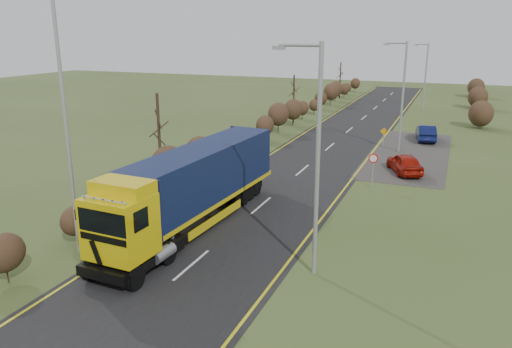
{
  "coord_description": "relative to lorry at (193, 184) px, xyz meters",
  "views": [
    {
      "loc": [
        9.7,
        -20.73,
        9.53
      ],
      "look_at": [
        0.05,
        3.11,
        2.12
      ],
      "focal_mm": 35.0,
      "sensor_mm": 36.0,
      "label": 1
    }
  ],
  "objects": [
    {
      "name": "warning_board",
      "position": [
        6.19,
        21.81,
        -1.26
      ],
      "size": [
        0.64,
        0.11,
        1.68
      ],
      "color": "#9C9EA1",
      "rests_on": "ground"
    },
    {
      "name": "road",
      "position": [
        1.99,
        10.15,
        -2.25
      ],
      "size": [
        8.0,
        120.0,
        0.02
      ],
      "primitive_type": "cube",
      "color": "black",
      "rests_on": "ground"
    },
    {
      "name": "ground",
      "position": [
        1.99,
        0.15,
        -2.26
      ],
      "size": [
        160.0,
        160.0,
        0.0
      ],
      "primitive_type": "plane",
      "color": "#38471E",
      "rests_on": "ground"
    },
    {
      "name": "speed_sign",
      "position": [
        7.2,
        10.01,
        -0.74
      ],
      "size": [
        0.6,
        0.1,
        2.19
      ],
      "color": "#9C9EA1",
      "rests_on": "ground"
    },
    {
      "name": "car_red_hatchback",
      "position": [
        8.73,
        14.22,
        -1.57
      ],
      "size": [
        3.12,
        4.35,
        1.38
      ],
      "primitive_type": "imported",
      "rotation": [
        0.0,
        0.0,
        3.56
      ],
      "color": "#961207",
      "rests_on": "ground"
    },
    {
      "name": "streetlight_far",
      "position": [
        7.63,
        44.43,
        2.16
      ],
      "size": [
        1.73,
        0.18,
        8.07
      ],
      "color": "#9C9EA1",
      "rests_on": "ground"
    },
    {
      "name": "lane_markings",
      "position": [
        1.99,
        9.84,
        -2.23
      ],
      "size": [
        7.52,
        116.0,
        0.01
      ],
      "color": "gold",
      "rests_on": "road"
    },
    {
      "name": "layby",
      "position": [
        8.49,
        20.15,
        -2.24
      ],
      "size": [
        6.0,
        18.0,
        0.02
      ],
      "primitive_type": "cube",
      "color": "#332F2D",
      "rests_on": "ground"
    },
    {
      "name": "hedgerow",
      "position": [
        -4.01,
        8.04,
        -0.64
      ],
      "size": [
        2.24,
        102.04,
        6.05
      ],
      "color": "#2F1F14",
      "rests_on": "ground"
    },
    {
      "name": "car_blue_sedan",
      "position": [
        9.34,
        25.88,
        -1.55
      ],
      "size": [
        2.13,
        4.45,
        1.41
      ],
      "primitive_type": "imported",
      "rotation": [
        0.0,
        0.0,
        3.3
      ],
      "color": "#0B123E",
      "rests_on": "ground"
    },
    {
      "name": "streetlight_near",
      "position": [
        6.85,
        -2.61,
        2.8
      ],
      "size": [
        1.95,
        0.18,
        9.17
      ],
      "color": "#9C9EA1",
      "rests_on": "ground"
    },
    {
      "name": "streetlight_mid",
      "position": [
        7.51,
        20.52,
        2.55
      ],
      "size": [
        1.86,
        0.18,
        8.74
      ],
      "color": "#9C9EA1",
      "rests_on": "ground"
    },
    {
      "name": "lorry",
      "position": [
        0.0,
        0.0,
        0.0
      ],
      "size": [
        2.99,
        14.37,
        3.97
      ],
      "rotation": [
        0.0,
        0.0,
        -0.05
      ],
      "color": "black",
      "rests_on": "ground"
    },
    {
      "name": "left_pole",
      "position": [
        -3.34,
        -4.55,
        3.29
      ],
      "size": [
        0.16,
        0.16,
        11.1
      ],
      "primitive_type": "cylinder",
      "color": "#9C9EA1",
      "rests_on": "ground"
    }
  ]
}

